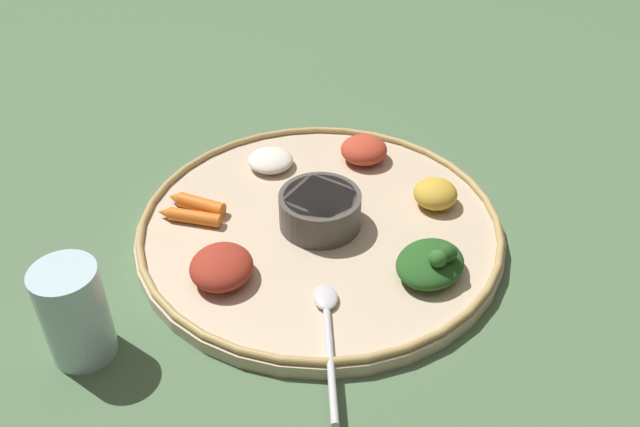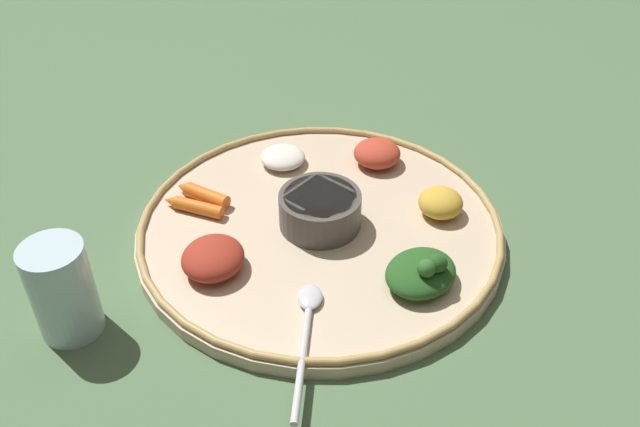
% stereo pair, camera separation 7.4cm
% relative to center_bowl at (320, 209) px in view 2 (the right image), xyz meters
% --- Properties ---
extents(ground_plane, '(2.40, 2.40, 0.00)m').
position_rel_center_bowl_xyz_m(ground_plane, '(0.00, 0.00, -0.04)').
color(ground_plane, '#4C6B47').
extents(platter, '(0.41, 0.41, 0.02)m').
position_rel_center_bowl_xyz_m(platter, '(0.00, 0.00, -0.03)').
color(platter, '#C6B293').
rests_on(platter, ground_plane).
extents(platter_rim, '(0.40, 0.40, 0.01)m').
position_rel_center_bowl_xyz_m(platter_rim, '(0.00, 0.00, -0.02)').
color(platter_rim, tan).
rests_on(platter_rim, platter).
extents(center_bowl, '(0.09, 0.09, 0.04)m').
position_rel_center_bowl_xyz_m(center_bowl, '(0.00, 0.00, 0.00)').
color(center_bowl, '#4C4742').
rests_on(center_bowl, platter).
extents(spoon, '(0.10, 0.14, 0.01)m').
position_rel_center_bowl_xyz_m(spoon, '(0.08, 0.13, -0.02)').
color(spoon, silver).
rests_on(spoon, platter).
extents(greens_pile, '(0.09, 0.09, 0.04)m').
position_rel_center_bowl_xyz_m(greens_pile, '(-0.05, 0.13, -0.01)').
color(greens_pile, '#23511E').
rests_on(greens_pile, platter).
extents(carrot_near_spoon, '(0.05, 0.07, 0.02)m').
position_rel_center_bowl_xyz_m(carrot_near_spoon, '(0.10, -0.10, -0.01)').
color(carrot_near_spoon, orange).
rests_on(carrot_near_spoon, platter).
extents(carrot_outer, '(0.06, 0.06, 0.02)m').
position_rel_center_bowl_xyz_m(carrot_outer, '(0.12, -0.09, -0.01)').
color(carrot_outer, orange).
rests_on(carrot_outer, platter).
extents(mound_beet, '(0.09, 0.09, 0.03)m').
position_rel_center_bowl_xyz_m(mound_beet, '(0.13, 0.01, -0.01)').
color(mound_beet, maroon).
rests_on(mound_beet, platter).
extents(mound_lentil_yellow, '(0.07, 0.07, 0.03)m').
position_rel_center_bowl_xyz_m(mound_lentil_yellow, '(-0.13, 0.05, -0.01)').
color(mound_lentil_yellow, gold).
rests_on(mound_lentil_yellow, platter).
extents(mound_berbere_red, '(0.08, 0.08, 0.03)m').
position_rel_center_bowl_xyz_m(mound_berbere_red, '(-0.12, -0.08, -0.01)').
color(mound_berbere_red, '#B73D28').
rests_on(mound_berbere_red, platter).
extents(mound_rice_white, '(0.08, 0.08, 0.02)m').
position_rel_center_bowl_xyz_m(mound_rice_white, '(-0.01, -0.13, -0.01)').
color(mound_rice_white, silver).
rests_on(mound_rice_white, platter).
extents(drinking_glass, '(0.06, 0.06, 0.10)m').
position_rel_center_bowl_xyz_m(drinking_glass, '(0.28, 0.01, 0.01)').
color(drinking_glass, silver).
rests_on(drinking_glass, ground_plane).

